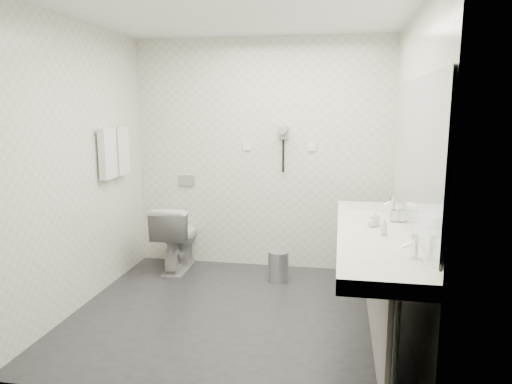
# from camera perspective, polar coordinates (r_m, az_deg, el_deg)

# --- Properties ---
(floor) EXTENTS (2.80, 2.80, 0.00)m
(floor) POSITION_cam_1_polar(r_m,az_deg,el_deg) (4.25, -2.42, -14.37)
(floor) COLOR #242428
(floor) RESTS_ON ground
(ceiling) EXTENTS (2.80, 2.80, 0.00)m
(ceiling) POSITION_cam_1_polar(r_m,az_deg,el_deg) (3.93, -2.72, 20.94)
(ceiling) COLOR silver
(ceiling) RESTS_ON wall_back
(wall_back) EXTENTS (2.80, 0.00, 2.80)m
(wall_back) POSITION_cam_1_polar(r_m,az_deg,el_deg) (5.17, 0.61, 4.47)
(wall_back) COLOR beige
(wall_back) RESTS_ON floor
(wall_front) EXTENTS (2.80, 0.00, 2.80)m
(wall_front) POSITION_cam_1_polar(r_m,az_deg,el_deg) (2.66, -8.69, -1.12)
(wall_front) COLOR beige
(wall_front) RESTS_ON floor
(wall_left) EXTENTS (0.00, 2.60, 2.60)m
(wall_left) POSITION_cam_1_polar(r_m,az_deg,el_deg) (4.42, -20.58, 2.84)
(wall_left) COLOR beige
(wall_left) RESTS_ON floor
(wall_right) EXTENTS (0.00, 2.60, 2.60)m
(wall_right) POSITION_cam_1_polar(r_m,az_deg,el_deg) (3.85, 18.26, 1.96)
(wall_right) COLOR beige
(wall_right) RESTS_ON floor
(vanity_counter) EXTENTS (0.55, 2.20, 0.10)m
(vanity_counter) POSITION_cam_1_polar(r_m,az_deg,el_deg) (3.71, 14.08, -5.22)
(vanity_counter) COLOR white
(vanity_counter) RESTS_ON floor
(vanity_panel) EXTENTS (0.03, 2.15, 0.75)m
(vanity_panel) POSITION_cam_1_polar(r_m,az_deg,el_deg) (3.84, 14.18, -11.35)
(vanity_panel) COLOR gray
(vanity_panel) RESTS_ON floor
(vanity_post_near) EXTENTS (0.06, 0.06, 0.75)m
(vanity_post_near) POSITION_cam_1_polar(r_m,az_deg,el_deg) (2.91, 16.25, -18.85)
(vanity_post_near) COLOR silver
(vanity_post_near) RESTS_ON floor
(vanity_post_far) EXTENTS (0.06, 0.06, 0.75)m
(vanity_post_far) POSITION_cam_1_polar(r_m,az_deg,el_deg) (4.83, 13.70, -6.85)
(vanity_post_far) COLOR silver
(vanity_post_far) RESTS_ON floor
(mirror) EXTENTS (0.02, 2.20, 1.05)m
(mirror) POSITION_cam_1_polar(r_m,az_deg,el_deg) (3.62, 18.64, 4.65)
(mirror) COLOR #B2BCC6
(mirror) RESTS_ON wall_right
(basin_near) EXTENTS (0.40, 0.31, 0.05)m
(basin_near) POSITION_cam_1_polar(r_m,az_deg,el_deg) (3.08, 14.90, -7.78)
(basin_near) COLOR white
(basin_near) RESTS_ON vanity_counter
(basin_far) EXTENTS (0.40, 0.31, 0.05)m
(basin_far) POSITION_cam_1_polar(r_m,az_deg,el_deg) (4.33, 13.53, -2.51)
(basin_far) COLOR white
(basin_far) RESTS_ON vanity_counter
(faucet_near) EXTENTS (0.04, 0.04, 0.15)m
(faucet_near) POSITION_cam_1_polar(r_m,az_deg,el_deg) (3.08, 18.62, -6.24)
(faucet_near) COLOR silver
(faucet_near) RESTS_ON vanity_counter
(faucet_far) EXTENTS (0.04, 0.04, 0.15)m
(faucet_far) POSITION_cam_1_polar(r_m,az_deg,el_deg) (4.33, 16.16, -1.42)
(faucet_far) COLOR silver
(faucet_far) RESTS_ON vanity_counter
(soap_bottle_a) EXTENTS (0.07, 0.07, 0.12)m
(soap_bottle_a) POSITION_cam_1_polar(r_m,az_deg,el_deg) (3.81, 14.23, -3.14)
(soap_bottle_a) COLOR silver
(soap_bottle_a) RESTS_ON vanity_counter
(soap_bottle_b) EXTENTS (0.08, 0.08, 0.09)m
(soap_bottle_b) POSITION_cam_1_polar(r_m,az_deg,el_deg) (3.78, 13.78, -3.47)
(soap_bottle_b) COLOR silver
(soap_bottle_b) RESTS_ON vanity_counter
(soap_bottle_c) EXTENTS (0.07, 0.07, 0.13)m
(soap_bottle_c) POSITION_cam_1_polar(r_m,az_deg,el_deg) (3.54, 15.22, -4.06)
(soap_bottle_c) COLOR silver
(soap_bottle_c) RESTS_ON vanity_counter
(glass_left) EXTENTS (0.06, 0.06, 0.10)m
(glass_left) POSITION_cam_1_polar(r_m,az_deg,el_deg) (3.99, 16.35, -2.78)
(glass_left) COLOR silver
(glass_left) RESTS_ON vanity_counter
(glass_right) EXTENTS (0.07, 0.07, 0.10)m
(glass_right) POSITION_cam_1_polar(r_m,az_deg,el_deg) (4.00, 17.18, -2.78)
(glass_right) COLOR silver
(glass_right) RESTS_ON vanity_counter
(toilet) EXTENTS (0.43, 0.73, 0.72)m
(toilet) POSITION_cam_1_polar(r_m,az_deg,el_deg) (5.27, -9.54, -5.41)
(toilet) COLOR white
(toilet) RESTS_ON floor
(flush_plate) EXTENTS (0.18, 0.02, 0.12)m
(flush_plate) POSITION_cam_1_polar(r_m,az_deg,el_deg) (5.40, -8.37, 1.39)
(flush_plate) COLOR #B2B5BA
(flush_plate) RESTS_ON wall_back
(pedal_bin) EXTENTS (0.25, 0.25, 0.30)m
(pedal_bin) POSITION_cam_1_polar(r_m,az_deg,el_deg) (4.91, 2.72, -9.03)
(pedal_bin) COLOR #B2B5BA
(pedal_bin) RESTS_ON floor
(bin_lid) EXTENTS (0.21, 0.21, 0.02)m
(bin_lid) POSITION_cam_1_polar(r_m,az_deg,el_deg) (4.86, 2.73, -7.28)
(bin_lid) COLOR #B2B5BA
(bin_lid) RESTS_ON pedal_bin
(towel_rail) EXTENTS (0.02, 0.62, 0.02)m
(towel_rail) POSITION_cam_1_polar(r_m,az_deg,el_deg) (4.85, -16.98, 7.21)
(towel_rail) COLOR silver
(towel_rail) RESTS_ON wall_left
(towel_near) EXTENTS (0.07, 0.24, 0.48)m
(towel_near) POSITION_cam_1_polar(r_m,az_deg,el_deg) (4.74, -17.50, 4.45)
(towel_near) COLOR silver
(towel_near) RESTS_ON towel_rail
(towel_far) EXTENTS (0.07, 0.24, 0.48)m
(towel_far) POSITION_cam_1_polar(r_m,az_deg,el_deg) (4.99, -16.02, 4.79)
(towel_far) COLOR silver
(towel_far) RESTS_ON towel_rail
(dryer_cradle) EXTENTS (0.10, 0.04, 0.14)m
(dryer_cradle) POSITION_cam_1_polar(r_m,az_deg,el_deg) (5.08, 3.36, 7.18)
(dryer_cradle) COLOR gray
(dryer_cradle) RESTS_ON wall_back
(dryer_barrel) EXTENTS (0.08, 0.14, 0.08)m
(dryer_barrel) POSITION_cam_1_polar(r_m,az_deg,el_deg) (5.01, 3.26, 7.48)
(dryer_barrel) COLOR gray
(dryer_barrel) RESTS_ON dryer_cradle
(dryer_cord) EXTENTS (0.02, 0.02, 0.35)m
(dryer_cord) POSITION_cam_1_polar(r_m,az_deg,el_deg) (5.09, 3.31, 4.36)
(dryer_cord) COLOR black
(dryer_cord) RESTS_ON dryer_cradle
(switch_plate_a) EXTENTS (0.09, 0.02, 0.09)m
(switch_plate_a) POSITION_cam_1_polar(r_m,az_deg,el_deg) (5.17, -1.06, 5.58)
(switch_plate_a) COLOR white
(switch_plate_a) RESTS_ON wall_back
(switch_plate_b) EXTENTS (0.09, 0.02, 0.09)m
(switch_plate_b) POSITION_cam_1_polar(r_m,az_deg,el_deg) (5.08, 6.74, 5.44)
(switch_plate_b) COLOR white
(switch_plate_b) RESTS_ON wall_back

